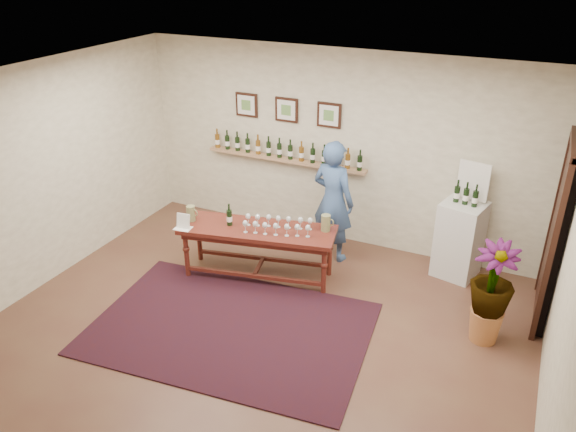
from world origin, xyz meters
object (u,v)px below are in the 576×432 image
at_px(display_pedestal, 459,239).
at_px(person, 333,201).
at_px(potted_plant, 491,293).
at_px(tasting_table, 258,235).

xyz_separation_m(display_pedestal, person, (-1.68, -0.27, 0.34)).
relative_size(potted_plant, person, 0.61).
xyz_separation_m(tasting_table, person, (0.70, 0.89, 0.25)).
bearing_deg(potted_plant, display_pedestal, 112.50).
height_order(tasting_table, person, person).
bearing_deg(potted_plant, tasting_table, 177.38).
xyz_separation_m(display_pedestal, potted_plant, (0.54, -1.30, 0.10)).
height_order(display_pedestal, potted_plant, potted_plant).
bearing_deg(tasting_table, potted_plant, -14.62).
height_order(tasting_table, potted_plant, potted_plant).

